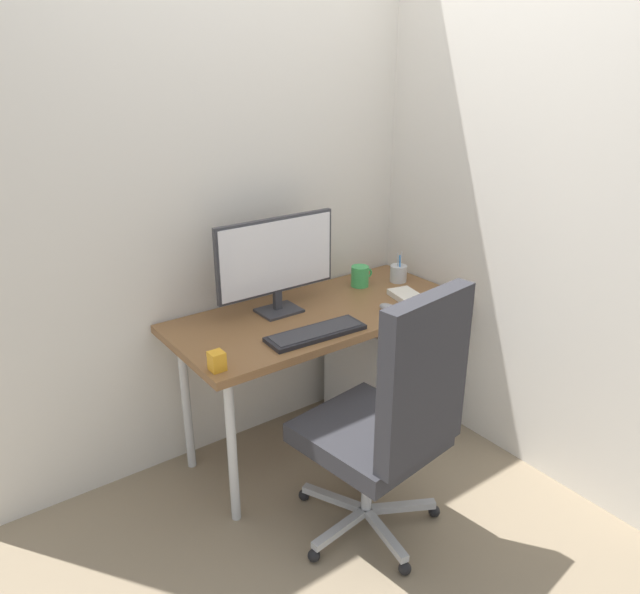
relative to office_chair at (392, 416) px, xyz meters
name	(u,v)px	position (x,y,z in m)	size (l,w,h in m)	color
ground_plane	(320,443)	(0.16, 0.67, -0.57)	(8.00, 8.00, 0.00)	gray
wall_back	(277,152)	(0.16, 1.01, 0.83)	(2.99, 0.04, 2.80)	silver
wall_side_right	(479,153)	(0.88, 0.44, 0.83)	(0.04, 2.23, 2.80)	silver
desk	(320,323)	(0.16, 0.67, 0.09)	(1.38, 0.62, 0.72)	brown
office_chair	(392,416)	(0.00, 0.00, 0.00)	(0.60, 0.61, 1.09)	black
filing_cabinet	(384,368)	(0.57, 0.67, -0.28)	(0.41, 0.49, 0.59)	silver
monitor	(276,259)	(0.01, 0.78, 0.40)	(0.59, 0.15, 0.44)	#333338
keyboard	(316,333)	(0.00, 0.47, 0.16)	(0.44, 0.16, 0.02)	black
mouse	(389,308)	(0.41, 0.48, 0.17)	(0.06, 0.10, 0.03)	gray
pen_holder	(398,273)	(0.72, 0.75, 0.19)	(0.09, 0.09, 0.16)	silver
notebook	(407,296)	(0.59, 0.54, 0.16)	(0.12, 0.19, 0.03)	silver
coffee_mug	(360,276)	(0.52, 0.81, 0.20)	(0.12, 0.09, 0.10)	#3FAD59
desk_clamp_accessory	(217,361)	(-0.48, 0.45, 0.19)	(0.05, 0.05, 0.07)	orange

